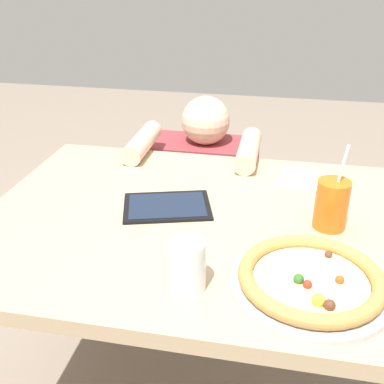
{
  "coord_description": "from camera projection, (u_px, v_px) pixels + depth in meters",
  "views": [
    {
      "loc": [
        0.17,
        -1.09,
        1.39
      ],
      "look_at": [
        -0.07,
        0.09,
        0.78
      ],
      "focal_mm": 44.47,
      "sensor_mm": 36.0,
      "label": 1
    }
  ],
  "objects": [
    {
      "name": "paper_napkin",
      "position": [
        305.0,
        179.0,
        1.49
      ],
      "size": [
        0.19,
        0.18,
        0.0
      ],
      "primitive_type": "cube",
      "rotation": [
        0.0,
        0.0,
        -0.24
      ],
      "color": "white",
      "rests_on": "dining_table"
    },
    {
      "name": "diner_seated",
      "position": [
        204.0,
        214.0,
        2.02
      ],
      "size": [
        0.45,
        0.54,
        0.9
      ],
      "color": "#333847",
      "rests_on": "ground"
    },
    {
      "name": "drink_cup_colored",
      "position": [
        332.0,
        204.0,
        1.2
      ],
      "size": [
        0.08,
        0.08,
        0.23
      ],
      "color": "orange",
      "rests_on": "dining_table"
    },
    {
      "name": "dining_table",
      "position": [
        210.0,
        253.0,
        1.32
      ],
      "size": [
        1.24,
        0.89,
        0.75
      ],
      "color": "tan",
      "rests_on": "ground"
    },
    {
      "name": "tablet",
      "position": [
        167.0,
        206.0,
        1.32
      ],
      "size": [
        0.28,
        0.23,
        0.01
      ],
      "color": "black",
      "rests_on": "dining_table"
    },
    {
      "name": "pizza_near",
      "position": [
        311.0,
        280.0,
        1.0
      ],
      "size": [
        0.34,
        0.34,
        0.04
      ],
      "color": "#B7B7BC",
      "rests_on": "dining_table"
    },
    {
      "name": "water_cup_clear",
      "position": [
        185.0,
        265.0,
        0.98
      ],
      "size": [
        0.08,
        0.08,
        0.11
      ],
      "color": "silver",
      "rests_on": "dining_table"
    }
  ]
}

